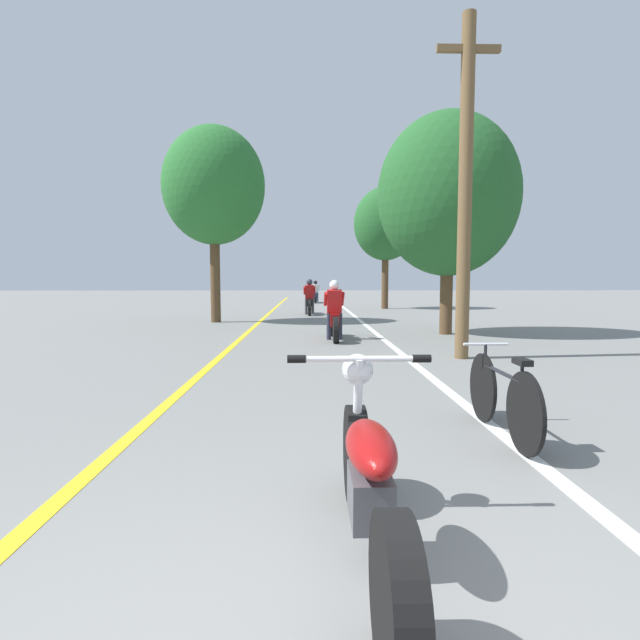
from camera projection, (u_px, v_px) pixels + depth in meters
lane_stripe_center at (252, 328)px, 14.40m from camera, size 0.14×48.00×0.01m
lane_stripe_edge at (369, 328)px, 14.48m from camera, size 0.14×48.00×0.01m
utility_pole at (465, 185)px, 8.72m from camera, size 1.10×0.24×5.96m
roadside_tree_right_near at (448, 195)px, 12.62m from camera, size 3.58×3.22×5.62m
roadside_tree_right_far at (386, 224)px, 23.56m from camera, size 3.01×2.71×5.76m
roadside_tree_left at (214, 186)px, 16.09m from camera, size 3.30×2.97×6.33m
motorcycle_foreground at (369, 481)px, 2.50m from camera, size 0.86×2.10×0.98m
motorcycle_rider_lead at (334, 317)px, 11.72m from camera, size 0.50×2.00×1.40m
motorcycle_rider_mid at (309, 301)px, 20.00m from camera, size 0.50×2.13×1.42m
motorcycle_rider_far at (315, 294)px, 29.68m from camera, size 0.50×1.94×1.33m
bicycle_parked at (502, 396)px, 4.50m from camera, size 0.44×1.66×0.80m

